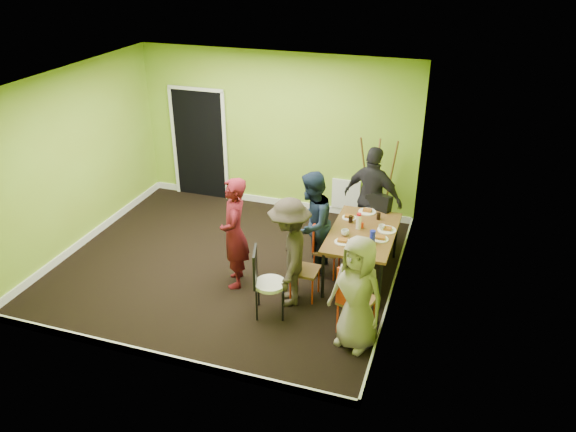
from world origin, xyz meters
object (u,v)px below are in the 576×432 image
Objects in this scene: person_front_end at (357,293)px; person_standing at (234,233)px; chair_back_end at (376,213)px; easel at (377,183)px; orange_bottle at (362,225)px; person_left_near at (290,253)px; person_back_end at (373,198)px; person_left_far at (311,224)px; chair_left_near at (300,264)px; chair_bentwood at (265,279)px; chair_left_far at (323,244)px; chair_front_end at (354,297)px; thermos at (359,222)px; dining_table at (363,235)px; blue_bottle at (372,237)px.

person_standing is at bearing -179.83° from person_front_end.
easel is at bearing -56.74° from chair_back_end.
person_left_near is at bearing -126.81° from orange_bottle.
easel is 0.76m from person_back_end.
person_left_far is 1.03× the size of person_left_near.
orange_bottle is (0.68, 0.84, 0.29)m from chair_left_near.
chair_left_far is at bearing 142.43° from chair_bentwood.
person_standing is at bearing -53.72° from person_left_far.
person_standing is 2.33m from person_back_end.
chair_left_far is at bearing 80.40° from person_back_end.
person_back_end reaches higher than person_standing.
chair_left_far is at bearing 168.14° from chair_left_near.
chair_front_end is at bearing 56.61° from chair_left_near.
person_back_end is at bearing 87.80° from thermos.
easel is at bearing 92.88° from orange_bottle.
orange_bottle is at bearing 141.81° from chair_left_near.
person_left_near reaches higher than chair_left_near.
chair_left_near is at bearing 4.07° from person_left_far.
chair_back_end is 0.62× the size of easel.
chair_bentwood is 1.71m from orange_bottle.
thermos is 0.09m from orange_bottle.
orange_bottle is at bearing 122.30° from person_front_end.
chair_back_end is at bearing 137.84° from person_left_near.
chair_left_near is 1.00m from person_standing.
easel reaches higher than person_left_far.
person_back_end is (-0.05, 0.95, 0.14)m from dining_table.
dining_table is at bearing 99.47° from chair_left_far.
person_front_end is at bearing 30.60° from chair_left_far.
blue_bottle is at bearing -61.82° from orange_bottle.
chair_front_end is 4.62× the size of thermos.
person_back_end is (0.07, -0.75, 0.05)m from easel.
thermos is (0.93, 1.33, 0.33)m from chair_bentwood.
thermos reaches higher than blue_bottle.
thermos is (-0.26, 1.39, 0.31)m from chair_front_end.
person_left_near is (-0.76, -1.02, -0.02)m from orange_bottle.
easel reaches higher than chair_front_end.
person_standing is at bearing -117.71° from person_left_near.
thermos reaches higher than chair_left_near.
person_left_far reaches higher than chair_back_end.
chair_front_end is 3.06m from easel.
person_standing reaches higher than person_left_near.
orange_bottle is (0.08, -1.60, 0.01)m from easel.
person_left_near is at bearing -147.98° from blue_bottle.
chair_left_far is 0.63m from thermos.
chair_left_near is at bearing 68.96° from person_standing.
chair_left_near is 2.53m from easel.
blue_bottle is 0.13× the size of person_left_near.
chair_bentwood is 4.56× the size of thermos.
dining_table is 0.92× the size of person_standing.
chair_front_end is (0.13, -2.08, -0.15)m from chair_back_end.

